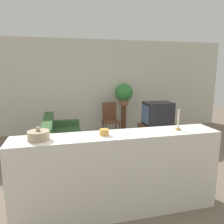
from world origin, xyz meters
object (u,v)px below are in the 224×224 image
Objects in this scene: wooden_chair at (110,118)px; decorative_bowl at (38,135)px; couch at (62,142)px; television at (158,114)px; potted_plant at (124,93)px.

decorative_bowl reaches higher than wooden_chair.
wooden_chair is at bearing 40.08° from couch.
television is at bearing 6.39° from couch.
decorative_bowl is (-0.26, -2.12, 0.82)m from couch.
potted_plant is at bearing 113.53° from television.
wooden_chair is (-1.00, 0.87, -0.25)m from television.
couch is 2.29m from decorative_bowl.
wooden_chair reaches higher than couch.
wooden_chair is at bearing 138.89° from television.
potted_plant reaches higher than television.
decorative_bowl is (-1.61, -3.26, 0.60)m from wooden_chair.
television is (2.35, 0.26, 0.47)m from couch.
potted_plant is (1.83, 1.46, 0.87)m from couch.
couch is at bearing -141.44° from potted_plant.
television is 2.76× the size of decorative_bowl.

